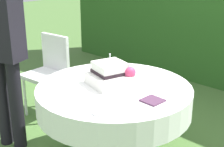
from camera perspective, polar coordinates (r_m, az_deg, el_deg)
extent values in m
cylinder|color=#4C4C51|center=(2.77, 0.34, -9.45)|extent=(0.11, 0.11, 0.69)
cylinder|color=brown|center=(2.62, 0.36, -2.57)|extent=(1.21, 1.21, 0.03)
cylinder|color=white|center=(2.65, 0.35, -4.31)|extent=(1.24, 1.24, 0.21)
cube|color=white|center=(2.63, -0.35, -0.94)|extent=(0.39, 0.39, 0.09)
cube|color=white|center=(2.60, -0.36, 0.96)|extent=(0.28, 0.28, 0.09)
cube|color=black|center=(2.61, -0.36, 0.35)|extent=(0.29, 0.29, 0.03)
sphere|color=#D13866|center=(2.57, 3.11, 0.19)|extent=(0.10, 0.10, 0.10)
cylinder|color=silver|center=(2.58, -0.36, 2.71)|extent=(0.01, 0.01, 0.07)
cylinder|color=white|center=(2.18, -1.86, -6.64)|extent=(0.14, 0.14, 0.01)
cylinder|color=white|center=(2.86, 8.61, -0.32)|extent=(0.10, 0.10, 0.01)
cube|color=#4C2D47|center=(2.36, 7.07, -4.67)|extent=(0.15, 0.15, 0.01)
cylinder|color=white|center=(3.78, -14.89, -3.90)|extent=(0.03, 0.03, 0.45)
cylinder|color=white|center=(3.55, -11.75, -5.25)|extent=(0.03, 0.03, 0.45)
cylinder|color=white|center=(3.96, -11.21, -2.51)|extent=(0.03, 0.03, 0.45)
cylinder|color=white|center=(3.74, -8.01, -3.69)|extent=(0.03, 0.03, 0.45)
cube|color=white|center=(3.66, -11.72, -0.28)|extent=(0.43, 0.43, 0.04)
cube|color=white|center=(3.71, -9.83, 3.65)|extent=(0.40, 0.07, 0.40)
cylinder|color=black|center=(3.20, -18.50, -4.74)|extent=(0.12, 0.12, 0.85)
cylinder|color=black|center=(3.10, -16.29, -5.30)|extent=(0.12, 0.12, 0.85)
cube|color=black|center=(2.94, -18.79, 7.49)|extent=(0.41, 0.31, 0.55)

